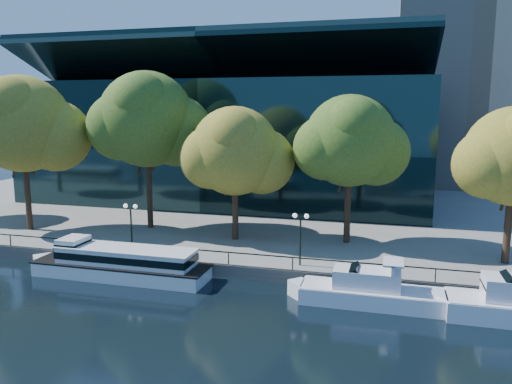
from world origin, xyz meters
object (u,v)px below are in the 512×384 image
(tree_1, at_px, (23,126))
(tree_2, at_px, (148,121))
(tree_3, at_px, (236,153))
(cruiser_near, at_px, (367,290))
(lamp_2, at_px, (301,227))
(tour_boat, at_px, (117,262))
(tree_4, at_px, (351,143))
(lamp_1, at_px, (131,216))

(tree_1, bearing_deg, tree_2, 18.86)
(tree_2, distance_m, tree_3, 10.11)
(cruiser_near, distance_m, lamp_2, 7.21)
(tour_boat, relative_size, cruiser_near, 1.42)
(tree_4, bearing_deg, tour_boat, -146.45)
(cruiser_near, distance_m, tree_1, 35.29)
(tree_1, bearing_deg, lamp_2, -8.52)
(tree_4, relative_size, lamp_1, 3.23)
(tree_3, bearing_deg, tree_1, -175.07)
(tree_1, xyz_separation_m, tree_2, (11.15, 3.81, 0.40))
(cruiser_near, height_order, tree_3, tree_3)
(lamp_1, bearing_deg, tree_4, 23.43)
(tree_4, bearing_deg, lamp_2, -111.88)
(cruiser_near, xyz_separation_m, tree_4, (-2.23, 11.41, 8.90))
(tree_1, bearing_deg, tree_3, 4.93)
(tree_2, bearing_deg, tour_boat, -76.15)
(lamp_2, bearing_deg, cruiser_near, -36.99)
(tour_boat, height_order, tree_2, tree_2)
(tree_1, distance_m, tree_2, 11.79)
(tree_2, bearing_deg, lamp_2, -25.79)
(cruiser_near, relative_size, lamp_2, 2.65)
(cruiser_near, height_order, tree_4, tree_4)
(tour_boat, distance_m, tree_4, 21.72)
(tree_4, height_order, lamp_1, tree_4)
(cruiser_near, xyz_separation_m, lamp_2, (-5.23, 3.94, 3.02))
(tour_boat, xyz_separation_m, cruiser_near, (18.84, -0.40, -0.26))
(tour_boat, relative_size, tree_4, 1.16)
(tree_4, bearing_deg, cruiser_near, -78.95)
(tree_3, bearing_deg, lamp_1, -141.15)
(tree_4, xyz_separation_m, lamp_2, (-3.00, -7.47, -5.88))
(tree_1, height_order, tree_3, tree_1)
(cruiser_near, bearing_deg, tree_3, 140.90)
(tour_boat, height_order, lamp_1, lamp_1)
(tree_1, height_order, lamp_1, tree_1)
(tree_3, bearing_deg, lamp_2, -40.62)
(tree_2, bearing_deg, lamp_1, -74.52)
(lamp_1, xyz_separation_m, lamp_2, (14.24, 0.00, 0.00))
(cruiser_near, distance_m, tree_2, 26.88)
(tree_1, height_order, tree_4, tree_1)
(cruiser_near, distance_m, tree_3, 17.52)
(tour_boat, height_order, tree_4, tree_4)
(cruiser_near, relative_size, tree_4, 0.82)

